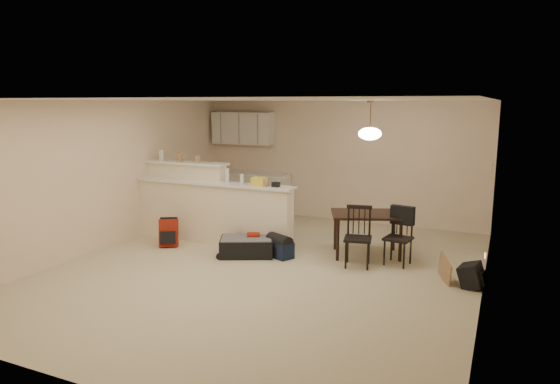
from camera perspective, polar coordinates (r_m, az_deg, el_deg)
The scene contains 23 objects.
room at distance 7.28m, azimuth -1.57°, elevation 0.60°, with size 7.00×7.02×2.50m.
breakfast_bar at distance 9.10m, azimuth -8.81°, elevation -1.68°, with size 3.08×0.58×1.39m.
upper_cabinets at distance 11.15m, azimuth -4.28°, elevation 7.28°, with size 1.40×0.34×0.70m, color white.
kitchen_counter at distance 11.11m, azimuth -3.60°, elevation -0.25°, with size 1.80×0.60×0.90m, color white.
thermostat at distance 8.06m, azimuth 23.11°, elevation 2.51°, with size 0.02×0.12×0.12m, color beige.
jar at distance 9.64m, azimuth -13.40°, elevation 4.13°, with size 0.10×0.10×0.20m, color silver.
cereal_box at distance 9.39m, azimuth -11.37°, elevation 3.93°, with size 0.10×0.07×0.16m, color #A67F56.
small_box at distance 9.18m, azimuth -9.39°, elevation 3.73°, with size 0.08×0.06×0.12m, color #A67F56.
bottle_a at distance 8.63m, azimuth -6.05°, elevation 1.86°, with size 0.07×0.07×0.26m, color silver.
bottle_b at distance 8.49m, azimuth -4.39°, elevation 1.48°, with size 0.06×0.06×0.18m, color silver.
bag_lump at distance 8.34m, azimuth -2.42°, elevation 1.21°, with size 0.22×0.18×0.14m, color #A67F56.
pouch at distance 8.21m, azimuth -0.48°, elevation 0.86°, with size 0.12×0.10×0.08m, color #A67F56.
extra_item_x at distance 8.30m, azimuth -1.76°, elevation 1.04°, with size 0.13×0.10×0.11m, color #A67F56.
extra_item_y at distance 8.35m, azimuth -2.50°, elevation 1.07°, with size 0.12×0.10×0.10m, color #A67F56.
dining_table at distance 8.19m, azimuth 9.93°, elevation -2.97°, with size 1.33×1.12×0.71m.
pendant_lamp at distance 7.99m, azimuth 10.24°, elevation 6.64°, with size 0.36×0.36×0.62m.
dining_chair_near at distance 7.65m, azimuth 8.89°, elevation -5.11°, with size 0.40×0.38×0.92m, color black, non-canonical shape.
dining_chair_far at distance 7.86m, azimuth 13.35°, elevation -5.02°, with size 0.38×0.37×0.88m, color black, non-canonical shape.
suitcase at distance 8.20m, azimuth -3.85°, elevation -6.26°, with size 0.85×0.55×0.29m, color black.
red_backpack at distance 8.88m, azimuth -12.60°, elevation -4.57°, with size 0.32×0.20×0.47m, color maroon.
navy_duffel at distance 8.10m, azimuth -0.08°, elevation -6.55°, with size 0.47×0.26×0.26m, color #121D39.
black_daypack at distance 7.31m, azimuth 21.05°, elevation -8.90°, with size 0.36×0.25×0.31m, color black.
cardboard_sheet at distance 7.37m, azimuth 18.33°, elevation -8.42°, with size 0.46×0.02×0.35m, color #A67F56.
Camera 1 is at (3.15, -6.45, 2.47)m, focal length 32.00 mm.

